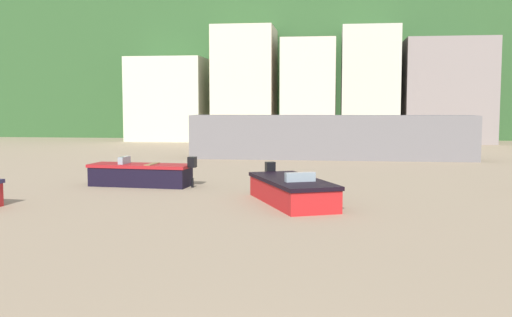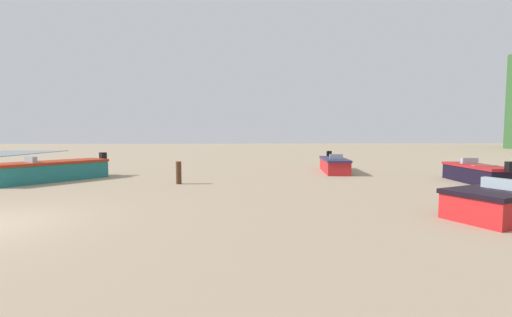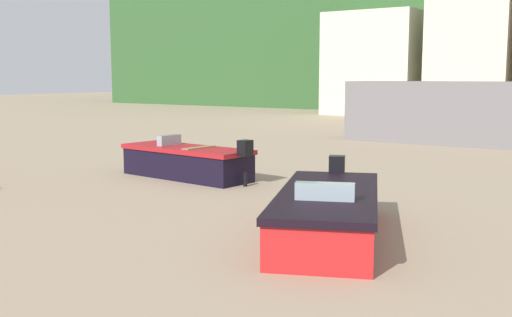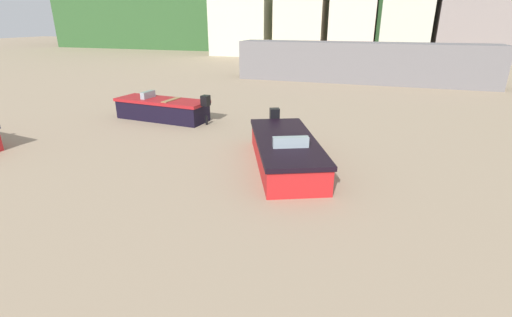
{
  "view_description": "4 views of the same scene",
  "coord_description": "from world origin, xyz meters",
  "px_view_note": "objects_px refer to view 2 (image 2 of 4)",
  "views": [
    {
      "loc": [
        0.8,
        -4.56,
        3.08
      ],
      "look_at": [
        -2.13,
        17.77,
        1.07
      ],
      "focal_mm": 41.52,
      "sensor_mm": 36.0,
      "label": 1
    },
    {
      "loc": [
        8.2,
        6.35,
        2.21
      ],
      "look_at": [
        -5.22,
        6.98,
        1.27
      ],
      "focal_mm": 23.31,
      "sensor_mm": 36.0,
      "label": 2
    },
    {
      "loc": [
        4.28,
        4.77,
        2.73
      ],
      "look_at": [
        -3.91,
        16.78,
        0.78
      ],
      "focal_mm": 43.08,
      "sensor_mm": 36.0,
      "label": 3
    },
    {
      "loc": [
        1.78,
        4.45,
        3.89
      ],
      "look_at": [
        -0.75,
        12.09,
        0.83
      ],
      "focal_mm": 25.58,
      "sensor_mm": 36.0,
      "label": 4
    }
  ],
  "objects_px": {
    "boat_teal_1": "(51,171)",
    "boat_red_3": "(334,165)",
    "mooring_post_near_water": "(179,173)",
    "boat_black_4": "(478,174)"
  },
  "relations": [
    {
      "from": "boat_red_3",
      "to": "boat_black_4",
      "type": "xyz_separation_m",
      "value": [
        4.9,
        5.33,
        0.0
      ]
    },
    {
      "from": "boat_teal_1",
      "to": "mooring_post_near_water",
      "type": "distance_m",
      "value": 6.53
    },
    {
      "from": "mooring_post_near_water",
      "to": "boat_black_4",
      "type": "bearing_deg",
      "value": 88.39
    },
    {
      "from": "boat_red_3",
      "to": "mooring_post_near_water",
      "type": "xyz_separation_m",
      "value": [
        4.51,
        -8.43,
        0.08
      ]
    },
    {
      "from": "boat_teal_1",
      "to": "boat_red_3",
      "type": "relative_size",
      "value": 1.07
    },
    {
      "from": "boat_black_4",
      "to": "mooring_post_near_water",
      "type": "relative_size",
      "value": 4.15
    },
    {
      "from": "boat_red_3",
      "to": "mooring_post_near_water",
      "type": "distance_m",
      "value": 9.56
    },
    {
      "from": "boat_teal_1",
      "to": "boat_black_4",
      "type": "relative_size",
      "value": 1.16
    },
    {
      "from": "boat_red_3",
      "to": "mooring_post_near_water",
      "type": "bearing_deg",
      "value": 35.81
    },
    {
      "from": "boat_red_3",
      "to": "boat_black_4",
      "type": "distance_m",
      "value": 7.24
    }
  ]
}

